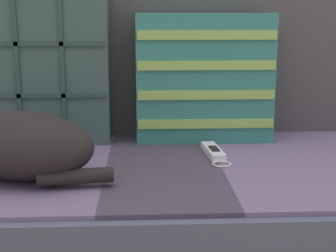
# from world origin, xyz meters

# --- Properties ---
(couch) EXTENTS (2.07, 0.83, 0.37)m
(couch) POSITION_xyz_m (0.00, 0.14, 0.18)
(couch) COLOR gray
(couch) RESTS_ON ground_plane
(sofa_backrest) EXTENTS (2.03, 0.14, 0.42)m
(sofa_backrest) POSITION_xyz_m (0.00, 0.48, 0.58)
(sofa_backrest) COLOR #474242
(sofa_backrest) RESTS_ON couch
(throw_pillow_quilted) EXTENTS (0.37, 0.14, 0.42)m
(throw_pillow_quilted) POSITION_xyz_m (-0.32, 0.33, 0.58)
(throw_pillow_quilted) COLOR #38514C
(throw_pillow_quilted) RESTS_ON couch
(throw_pillow_striped) EXTENTS (0.39, 0.14, 0.36)m
(throw_pillow_striped) POSITION_xyz_m (0.13, 0.33, 0.55)
(throw_pillow_striped) COLOR #337A70
(throw_pillow_striped) RESTS_ON couch
(sleeping_cat) EXTENTS (0.42, 0.32, 0.15)m
(sleeping_cat) POSITION_xyz_m (-0.34, -0.00, 0.44)
(sleeping_cat) COLOR black
(sleeping_cat) RESTS_ON couch
(game_remote_far) EXTENTS (0.06, 0.20, 0.02)m
(game_remote_far) POSITION_xyz_m (0.13, 0.15, 0.38)
(game_remote_far) COLOR white
(game_remote_far) RESTS_ON couch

